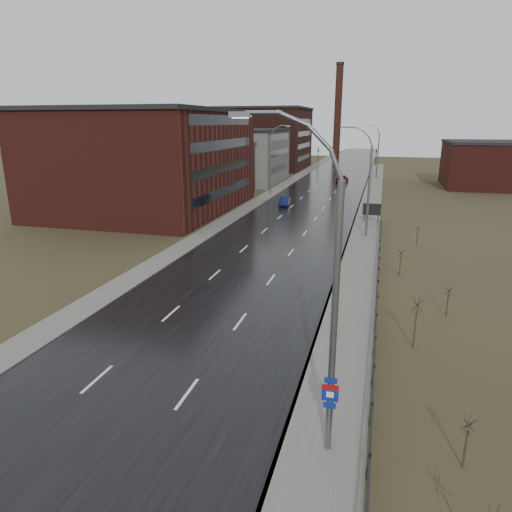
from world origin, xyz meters
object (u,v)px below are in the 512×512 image
Objects in this scene: billboard at (372,210)px; car_far at (342,179)px; car_near at (285,202)px; streetlight_main at (326,298)px.

car_far is at bearing 100.09° from billboard.
billboard is at bearing 108.05° from car_far.
car_near is 0.84× the size of car_far.
billboard reaches higher than car_near.
streetlight_main is 4.93× the size of billboard.
car_far reaches higher than car_near.
car_far is at bearing 73.41° from car_near.
car_near is (-11.89, 50.22, -5.42)m from streetlight_main.
streetlight_main reaches higher than car_far.
streetlight_main reaches higher than car_near.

